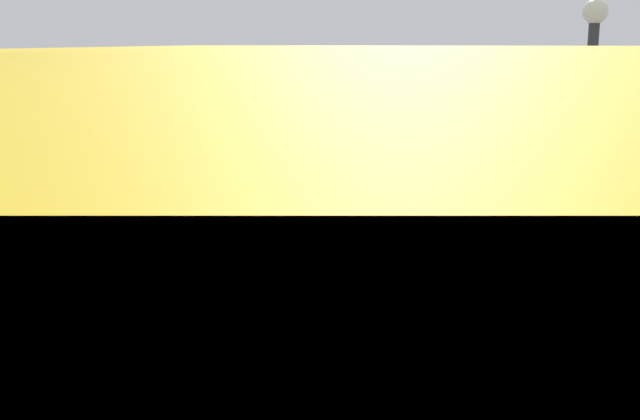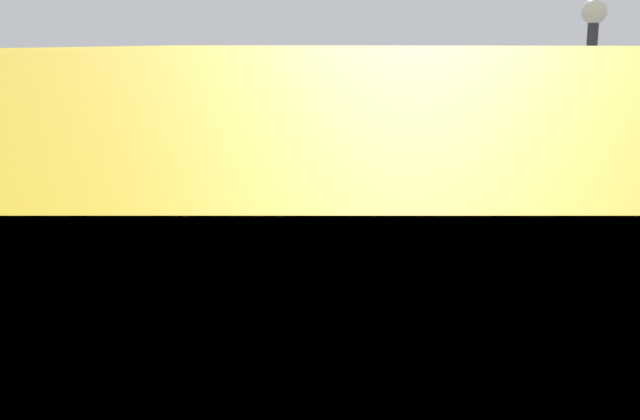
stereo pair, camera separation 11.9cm
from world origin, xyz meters
TOP-DOWN VIEW (x-y plane):
  - ground_plane at (0.00, 0.00)m, footprint 90.00×90.00m
  - slush_patch_near_cluster at (-2.90, -0.14)m, footprint 1.52×1.52m
  - slush_patch_under_van at (-1.41, 0.77)m, footprint 2.92×2.92m
  - slush_patch_mid_street at (-2.77, 2.09)m, footprint 1.74×1.74m
  - cargo_van_parked_right at (3.74, 0.61)m, footprint 2.43×5.45m
  - shopping_cart_vendor at (-0.48, -0.08)m, footprint 0.79×0.96m
  - hand_dolly_boxes at (0.68, -0.45)m, footprint 0.64×0.79m
  - pedestrian_pink_side at (-1.19, -0.54)m, footprint 1.04×1.04m
  - pedestrian_black_side at (0.56, 0.59)m, footprint 1.04×1.04m
  - pedestrian_white_side at (0.98, -0.62)m, footprint 1.04×1.04m
  - street_lamp at (-3.22, 2.04)m, footprint 0.28×0.28m

SIDE VIEW (x-z plane):
  - ground_plane at x=0.00m, z-range 0.00..0.00m
  - slush_patch_near_cluster at x=-2.90m, z-range 0.00..0.01m
  - slush_patch_under_van at x=-1.41m, z-range 0.00..0.01m
  - slush_patch_mid_street at x=-2.77m, z-range 0.00..0.01m
  - shopping_cart_vendor at x=-0.48m, z-range 0.06..1.08m
  - hand_dolly_boxes at x=0.68m, z-range -0.02..1.30m
  - cargo_van_parked_right at x=3.74m, z-range -0.12..2.48m
  - pedestrian_pink_side at x=-1.19m, z-range 0.50..2.64m
  - pedestrian_black_side at x=0.56m, z-range 0.50..2.64m
  - pedestrian_white_side at x=0.98m, z-range 0.51..2.66m
  - street_lamp at x=-3.22m, z-range 0.44..4.30m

